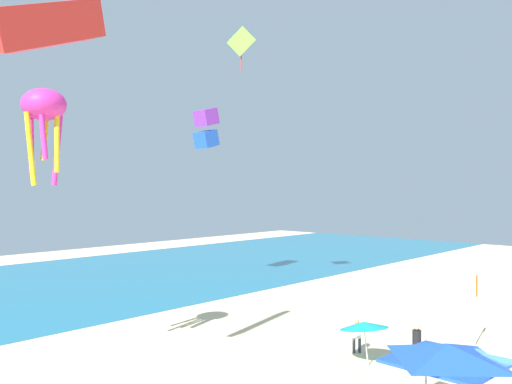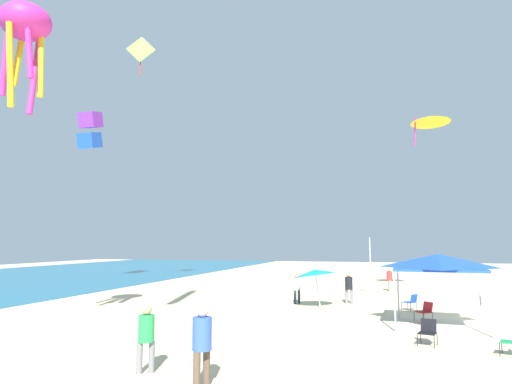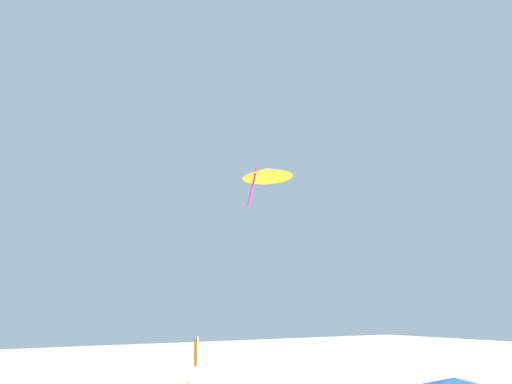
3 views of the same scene
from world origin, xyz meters
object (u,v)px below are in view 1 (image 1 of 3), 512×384
object	(u,v)px
banner_flag	(475,302)
kite_parafoil_red	(53,24)
person_kite_handler	(417,340)
person_beachcomber	(357,333)
kite_box_purple	(206,128)
kite_diamond_lime	(241,43)
folding_chair_facing_ocean	(469,377)
canopy_tent	(447,353)
kite_octopus_magenta	(44,110)
beach_umbrella	(364,325)

from	to	relation	value
banner_flag	kite_parafoil_red	distance (m)	23.45
person_kite_handler	person_beachcomber	distance (m)	2.88
kite_box_purple	kite_diamond_lime	world-z (taller)	kite_diamond_lime
person_kite_handler	kite_parafoil_red	size ratio (longest dim) A/B	0.35
folding_chair_facing_ocean	banner_flag	bearing A→B (deg)	-123.59
kite_diamond_lime	kite_box_purple	bearing A→B (deg)	154.15
canopy_tent	kite_octopus_magenta	distance (m)	18.53
kite_parafoil_red	kite_octopus_magenta	xyz separation A→B (m)	(1.71, 4.07, -2.44)
kite_octopus_magenta	kite_box_purple	bearing A→B (deg)	149.21
canopy_tent	banner_flag	bearing A→B (deg)	15.74
folding_chair_facing_ocean	banner_flag	xyz separation A→B (m)	(6.24, 2.08, 1.75)
folding_chair_facing_ocean	banner_flag	size ratio (longest dim) A/B	0.22
person_kite_handler	kite_diamond_lime	world-z (taller)	kite_diamond_lime
folding_chair_facing_ocean	canopy_tent	bearing A→B (deg)	49.65
kite_parafoil_red	kite_box_purple	world-z (taller)	kite_parafoil_red
folding_chair_facing_ocean	kite_diamond_lime	distance (m)	27.91
banner_flag	person_beachcomber	xyz separation A→B (m)	(-5.15, 3.85, -1.26)
person_beachcomber	kite_parafoil_red	distance (m)	19.19
canopy_tent	person_kite_handler	world-z (taller)	canopy_tent
kite_box_purple	beach_umbrella	bearing A→B (deg)	155.07
canopy_tent	kite_parafoil_red	size ratio (longest dim) A/B	0.73
banner_flag	kite_box_purple	distance (m)	25.93
kite_parafoil_red	person_kite_handler	bearing A→B (deg)	141.57
canopy_tent	banner_flag	distance (m)	10.95
canopy_tent	folding_chair_facing_ocean	distance (m)	4.85
folding_chair_facing_ocean	kite_box_purple	world-z (taller)	kite_box_purple
canopy_tent	kite_diamond_lime	bearing A→B (deg)	60.58
person_beachcomber	kite_diamond_lime	world-z (taller)	kite_diamond_lime
person_kite_handler	folding_chair_facing_ocean	bearing A→B (deg)	-18.21
canopy_tent	kite_octopus_magenta	bearing A→B (deg)	113.69
folding_chair_facing_ocean	kite_octopus_magenta	xyz separation A→B (m)	(-10.83, 14.01, 10.95)
person_beachcomber	kite_parafoil_red	xyz separation A→B (m)	(-13.62, 4.01, 12.91)
banner_flag	person_kite_handler	distance (m)	4.70
person_beachcomber	folding_chair_facing_ocean	bearing A→B (deg)	-60.88
canopy_tent	person_kite_handler	distance (m)	7.49
person_kite_handler	kite_octopus_magenta	bearing A→B (deg)	-118.71
canopy_tent	kite_box_purple	distance (m)	31.36
kite_parafoil_red	kite_box_purple	distance (m)	26.64
folding_chair_facing_ocean	kite_parafoil_red	size ratio (longest dim) A/B	0.17
banner_flag	person_kite_handler	world-z (taller)	banner_flag
beach_umbrella	kite_diamond_lime	size ratio (longest dim) A/B	0.67
kite_octopus_magenta	canopy_tent	bearing A→B (deg)	53.03
person_beachcomber	kite_octopus_magenta	size ratio (longest dim) A/B	0.39
canopy_tent	kite_box_purple	bearing A→B (deg)	63.06
person_kite_handler	kite_parafoil_red	world-z (taller)	kite_parafoil_red
kite_parafoil_red	person_beachcomber	bearing A→B (deg)	150.47
canopy_tent	person_beachcomber	size ratio (longest dim) A/B	2.21
canopy_tent	kite_parafoil_red	distance (m)	17.69
person_kite_handler	kite_parafoil_red	distance (m)	20.44
folding_chair_facing_ocean	kite_diamond_lime	bearing A→B (deg)	-72.42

